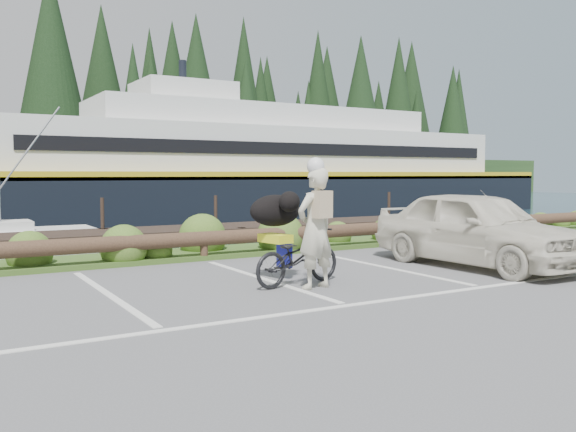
# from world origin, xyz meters

# --- Properties ---
(ground) EXTENTS (72.00, 72.00, 0.00)m
(ground) POSITION_xyz_m (0.00, 0.00, 0.00)
(ground) COLOR #545456
(vegetation_strip) EXTENTS (34.00, 1.60, 0.10)m
(vegetation_strip) POSITION_xyz_m (0.00, 5.30, 0.05)
(vegetation_strip) COLOR #3D5B21
(vegetation_strip) RESTS_ON ground
(log_rail) EXTENTS (32.00, 0.30, 0.60)m
(log_rail) POSITION_xyz_m (0.00, 4.60, 0.00)
(log_rail) COLOR #443021
(log_rail) RESTS_ON ground
(bicycle) EXTENTS (1.81, 0.93, 0.91)m
(bicycle) POSITION_xyz_m (0.23, 1.27, 0.45)
(bicycle) COLOR black
(bicycle) RESTS_ON ground
(cyclist) EXTENTS (0.76, 0.57, 1.88)m
(cyclist) POSITION_xyz_m (0.30, 0.88, 0.94)
(cyclist) COLOR beige
(cyclist) RESTS_ON ground
(dog) EXTENTS (0.62, 0.99, 0.53)m
(dog) POSITION_xyz_m (0.12, 1.82, 1.17)
(dog) COLOR black
(dog) RESTS_ON bicycle
(parked_car) EXTENTS (1.91, 4.40, 1.48)m
(parked_car) POSITION_xyz_m (4.19, 1.18, 0.74)
(parked_car) COLOR beige
(parked_car) RESTS_ON ground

